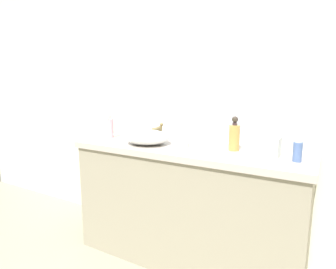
{
  "coord_description": "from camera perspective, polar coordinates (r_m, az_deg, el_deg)",
  "views": [
    {
      "loc": [
        0.94,
        -1.44,
        1.35
      ],
      "look_at": [
        -0.1,
        0.38,
        0.98
      ],
      "focal_mm": 30.29,
      "sensor_mm": 36.0,
      "label": 1
    }
  ],
  "objects": [
    {
      "name": "wall_mirror_panel",
      "position": [
        2.31,
        7.46,
        14.7
      ],
      "size": [
        1.65,
        0.01,
        1.28
      ],
      "primitive_type": "cube",
      "color": "#B2BCC6",
      "rests_on": "vanity_counter"
    },
    {
      "name": "sink_basin",
      "position": [
        2.18,
        -4.18,
        -0.51
      ],
      "size": [
        0.35,
        0.32,
        0.11
      ],
      "primitive_type": "ellipsoid",
      "color": "silver",
      "rests_on": "vanity_counter"
    },
    {
      "name": "bathroom_wall_rear",
      "position": [
        2.37,
        6.46,
        8.77
      ],
      "size": [
        6.0,
        0.06,
        2.6
      ],
      "primitive_type": "cube",
      "color": "silver",
      "rests_on": "ground"
    },
    {
      "name": "candle_jar",
      "position": [
        2.08,
        3.59,
        -2.01
      ],
      "size": [
        0.05,
        0.05,
        0.03
      ],
      "primitive_type": "cylinder",
      "color": "silver",
      "rests_on": "vanity_counter"
    },
    {
      "name": "tissue_box",
      "position": [
        1.9,
        19.87,
        -2.15
      ],
      "size": [
        0.12,
        0.12,
        0.16
      ],
      "color": "silver",
      "rests_on": "vanity_counter"
    },
    {
      "name": "lotion_bottle",
      "position": [
        2.47,
        -11.44,
        1.39
      ],
      "size": [
        0.05,
        0.05,
        0.2
      ],
      "color": "#D59DAA",
      "rests_on": "vanity_counter"
    },
    {
      "name": "perfume_bottle",
      "position": [
        1.84,
        24.63,
        -2.97
      ],
      "size": [
        0.05,
        0.05,
        0.14
      ],
      "color": "#4B66A0",
      "rests_on": "vanity_counter"
    },
    {
      "name": "faucet",
      "position": [
        2.31,
        -1.82,
        0.77
      ],
      "size": [
        0.03,
        0.15,
        0.14
      ],
      "color": "olive",
      "rests_on": "vanity_counter"
    },
    {
      "name": "soap_dispenser",
      "position": [
        2.0,
        13.2,
        -0.3
      ],
      "size": [
        0.07,
        0.07,
        0.24
      ],
      "color": "#B38F47",
      "rests_on": "vanity_counter"
    },
    {
      "name": "vanity_counter",
      "position": [
        2.23,
        3.85,
        -13.75
      ],
      "size": [
        1.73,
        0.58,
        0.9
      ],
      "color": "gray",
      "rests_on": "ground"
    }
  ]
}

